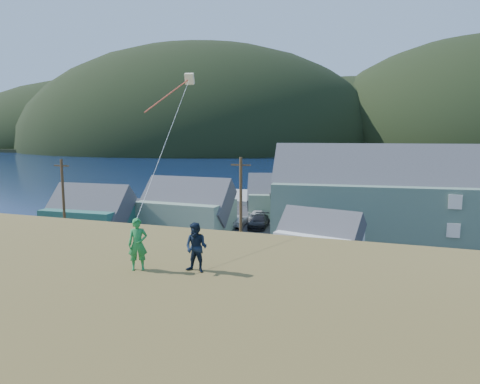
% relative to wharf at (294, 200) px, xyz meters
% --- Properties ---
extents(ground, '(900.00, 900.00, 0.00)m').
position_rel_wharf_xyz_m(ground, '(6.00, -40.00, -0.45)').
color(ground, '#0A1638').
rests_on(ground, ground).
extents(grass_strip, '(110.00, 8.00, 0.10)m').
position_rel_wharf_xyz_m(grass_strip, '(6.00, -42.00, -0.40)').
color(grass_strip, '#4C3D19').
rests_on(grass_strip, ground).
extents(waterfront_lot, '(72.00, 36.00, 0.12)m').
position_rel_wharf_xyz_m(waterfront_lot, '(6.00, -23.00, -0.39)').
color(waterfront_lot, '#28282B').
rests_on(waterfront_lot, ground).
extents(wharf, '(26.00, 14.00, 0.90)m').
position_rel_wharf_xyz_m(wharf, '(0.00, 0.00, 0.00)').
color(wharf, gray).
rests_on(wharf, ground).
extents(far_shore, '(900.00, 320.00, 2.00)m').
position_rel_wharf_xyz_m(far_shore, '(6.00, 290.00, 0.55)').
color(far_shore, black).
rests_on(far_shore, ground).
extents(far_hills, '(760.00, 265.00, 143.00)m').
position_rel_wharf_xyz_m(far_hills, '(41.59, 239.38, 1.55)').
color(far_hills, black).
rests_on(far_hills, ground).
extents(lodge, '(36.18, 13.49, 12.43)m').
position_rel_wharf_xyz_m(lodge, '(19.66, -19.66, 4.33)').
color(lodge, slate).
rests_on(lodge, waterfront_lot).
extents(shed_teal, '(9.27, 6.76, 7.10)m').
position_rel_wharf_xyz_m(shed_teal, '(-16.68, -30.83, 2.20)').
color(shed_teal, '#2C6760').
rests_on(shed_teal, waterfront_lot).
extents(shed_palegreen_near, '(10.78, 7.08, 7.67)m').
position_rel_wharf_xyz_m(shed_palegreen_near, '(-7.61, -25.04, 2.43)').
color(shed_palegreen_near, gray).
rests_on(shed_palegreen_near, waterfront_lot).
extents(shed_white, '(8.16, 6.39, 5.73)m').
position_rel_wharf_xyz_m(shed_white, '(8.87, -32.36, 1.77)').
color(shed_white, white).
rests_on(shed_white, waterfront_lot).
extents(shed_palegreen_far, '(11.95, 8.51, 7.28)m').
position_rel_wharf_xyz_m(shed_palegreen_far, '(1.66, -12.78, 2.33)').
color(shed_palegreen_far, slate).
rests_on(shed_palegreen_far, waterfront_lot).
extents(utility_poles, '(36.36, 0.24, 9.50)m').
position_rel_wharf_xyz_m(utility_poles, '(4.27, -38.50, 4.26)').
color(utility_poles, '#47331E').
rests_on(utility_poles, waterfront_lot).
extents(parked_cars, '(25.80, 11.91, 1.52)m').
position_rel_wharf_xyz_m(parked_cars, '(-2.64, -18.66, 0.40)').
color(parked_cars, '#942F12').
rests_on(parked_cars, waterfront_lot).
extents(kite_flyer_green, '(0.71, 0.63, 1.63)m').
position_rel_wharf_xyz_m(kite_flyer_green, '(6.96, -58.44, 7.56)').
color(kite_flyer_green, '#24863E').
rests_on(kite_flyer_green, hillside).
extents(kite_flyer_navy, '(0.78, 0.63, 1.53)m').
position_rel_wharf_xyz_m(kite_flyer_navy, '(8.76, -58.04, 7.51)').
color(kite_flyer_navy, '#121E33').
rests_on(kite_flyer_navy, hillside).
extents(kite_rig, '(1.92, 4.93, 11.09)m').
position_rel_wharf_xyz_m(kite_rig, '(4.34, -49.46, 13.52)').
color(kite_rig, '#FCECBF').
rests_on(kite_rig, ground).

